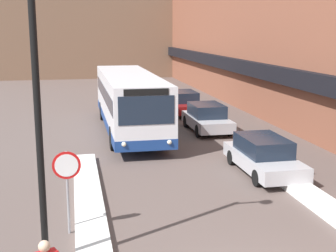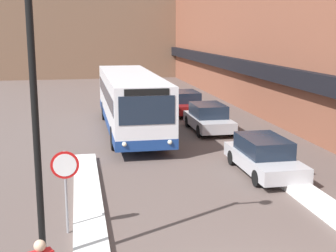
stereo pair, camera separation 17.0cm
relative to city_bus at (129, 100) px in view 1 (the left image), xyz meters
name	(u,v)px [view 1 (the left image)]	position (x,y,z in m)	size (l,w,h in m)	color
building_row_right	(268,39)	(10.98, 7.09, 3.09)	(5.50, 60.00, 9.68)	brown
snow_bank_left	(89,208)	(-2.60, -11.18, -1.63)	(0.90, 12.06, 0.21)	silver
snow_bank_right	(310,195)	(4.60, -11.56, -1.61)	(0.90, 7.75, 0.26)	silver
city_bus	(129,100)	(0.00, 0.00, 0.00)	(2.73, 12.39, 3.16)	silver
parked_car_front	(263,155)	(4.20, -8.55, -1.02)	(1.83, 4.50, 1.43)	#B7B7BC
parked_car_middle	(207,118)	(4.20, -0.69, -0.98)	(1.91, 4.30, 1.51)	#B7B7BC
parked_car_back	(183,103)	(4.20, 4.88, -0.99)	(1.88, 4.42, 1.49)	maroon
stop_sign	(67,175)	(-3.20, -12.69, -0.04)	(0.76, 0.08, 2.33)	gray
street_lamp	(49,86)	(-3.46, -14.52, 2.56)	(1.46, 0.36, 7.02)	black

